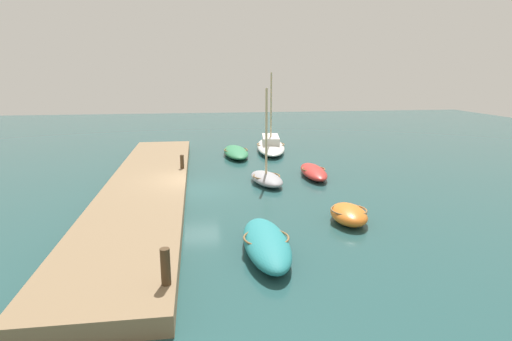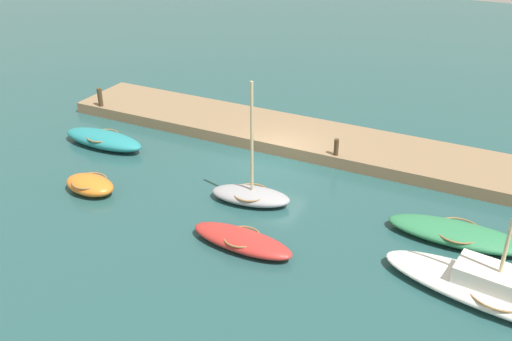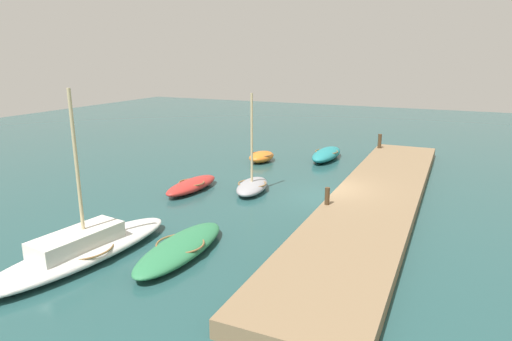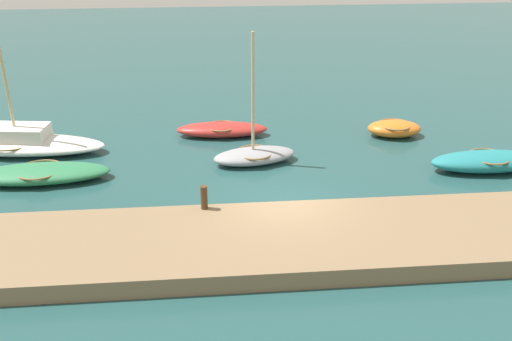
% 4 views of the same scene
% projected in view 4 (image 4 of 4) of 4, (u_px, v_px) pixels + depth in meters
% --- Properties ---
extents(ground_plane, '(84.00, 84.00, 0.00)m').
position_uv_depth(ground_plane, '(284.00, 210.00, 18.43)').
color(ground_plane, '#234C4C').
extents(dock_platform, '(24.51, 3.86, 0.56)m').
position_uv_depth(dock_platform, '(295.00, 241.00, 16.21)').
color(dock_platform, '#846B4C').
rests_on(dock_platform, ground_plane).
extents(rowboat_red, '(4.00, 1.49, 0.59)m').
position_uv_depth(rowboat_red, '(222.00, 129.00, 24.31)').
color(rowboat_red, '#B72D28').
rests_on(rowboat_red, ground_plane).
extents(sailboat_white, '(7.61, 3.02, 5.88)m').
position_uv_depth(sailboat_white, '(14.00, 142.00, 22.67)').
color(sailboat_white, white).
rests_on(sailboat_white, ground_plane).
extents(motorboat_green, '(5.04, 1.79, 0.58)m').
position_uv_depth(motorboat_green, '(40.00, 173.00, 20.29)').
color(motorboat_green, '#2D7A4C').
rests_on(motorboat_green, ground_plane).
extents(dinghy_orange, '(2.41, 1.56, 0.68)m').
position_uv_depth(dinghy_orange, '(394.00, 128.00, 24.28)').
color(dinghy_orange, orange).
rests_on(dinghy_orange, ground_plane).
extents(rowboat_teal, '(4.42, 1.56, 0.73)m').
position_uv_depth(rowboat_teal, '(488.00, 161.00, 21.08)').
color(rowboat_teal, teal).
rests_on(rowboat_teal, ground_plane).
extents(rowboat_grey, '(3.43, 1.94, 5.09)m').
position_uv_depth(rowboat_grey, '(254.00, 154.00, 21.72)').
color(rowboat_grey, '#939399').
rests_on(rowboat_grey, ground_plane).
extents(mooring_post_west, '(0.21, 0.21, 0.77)m').
position_uv_depth(mooring_post_west, '(204.00, 197.00, 17.23)').
color(mooring_post_west, '#47331E').
rests_on(mooring_post_west, dock_platform).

